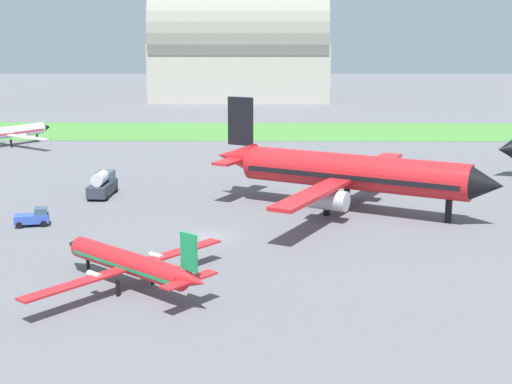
% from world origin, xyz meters
% --- Properties ---
extents(ground_plane, '(600.00, 600.00, 0.00)m').
position_xyz_m(ground_plane, '(0.00, 0.00, 0.00)').
color(ground_plane, slate).
extents(grass_taxiway_strip, '(360.00, 28.00, 0.08)m').
position_xyz_m(grass_taxiway_strip, '(0.00, 79.78, 0.04)').
color(grass_taxiway_strip, '#478438').
rests_on(grass_taxiway_strip, ground_plane).
extents(airplane_foreground_turboprop, '(14.47, 16.15, 6.00)m').
position_xyz_m(airplane_foreground_turboprop, '(-5.28, -15.18, 2.19)').
color(airplane_foreground_turboprop, red).
rests_on(airplane_foreground_turboprop, ground_plane).
extents(airplane_taxiing_turboprop, '(19.71, 17.37, 6.92)m').
position_xyz_m(airplane_taxiing_turboprop, '(-42.42, 59.19, 2.53)').
color(airplane_taxiing_turboprop, white).
rests_on(airplane_taxiing_turboprop, ground_plane).
extents(airplane_midfield_jet, '(33.07, 33.16, 12.73)m').
position_xyz_m(airplane_midfield_jet, '(15.18, 11.29, 4.58)').
color(airplane_midfield_jet, red).
rests_on(airplane_midfield_jet, ground_plane).
extents(pushback_tug_near_gate, '(3.93, 2.78, 1.95)m').
position_xyz_m(pushback_tug_near_gate, '(-19.52, 3.91, 0.91)').
color(pushback_tug_near_gate, '#334FB2').
rests_on(pushback_tug_near_gate, ground_plane).
extents(fuel_truck_by_runway, '(2.87, 6.60, 3.29)m').
position_xyz_m(fuel_truck_by_runway, '(-15.26, 18.22, 1.58)').
color(fuel_truck_by_runway, '#2D333D').
rests_on(fuel_truck_by_runway, ground_plane).
extents(hangar_distant, '(53.96, 32.84, 36.90)m').
position_xyz_m(hangar_distant, '(-2.70, 154.01, 16.60)').
color(hangar_distant, '#B2AD9E').
rests_on(hangar_distant, ground_plane).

